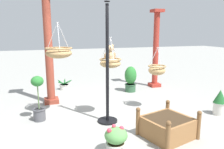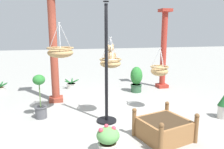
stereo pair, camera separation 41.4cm
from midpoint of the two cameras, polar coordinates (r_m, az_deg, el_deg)
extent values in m
plane|color=gray|center=(5.22, 2.57, -11.18)|extent=(40.00, 40.00, 0.00)
cylinder|color=black|center=(4.65, 1.06, 2.34)|extent=(0.07, 0.07, 2.54)
cylinder|color=black|center=(5.00, 1.00, -11.96)|extent=(0.44, 0.44, 0.04)
torus|color=black|center=(4.63, 1.12, 18.57)|extent=(0.12, 0.12, 0.02)
ellipsoid|color=tan|center=(4.93, 2.01, 2.91)|extent=(0.47, 0.47, 0.20)
torus|color=#97794E|center=(4.92, 2.02, 3.97)|extent=(0.50, 0.50, 0.04)
ellipsoid|color=silver|center=(4.93, 2.01, 3.14)|extent=(0.42, 0.42, 0.17)
cylinder|color=#B7B7BC|center=(4.97, 2.92, 6.89)|extent=(0.20, 0.12, 0.50)
cylinder|color=#B7B7BC|center=(4.92, 0.80, 6.86)|extent=(0.20, 0.12, 0.50)
cylinder|color=#B7B7BC|center=(4.79, 2.39, 6.73)|extent=(0.01, 0.23, 0.50)
torus|color=#B7B7BC|center=(4.88, 2.06, 9.71)|extent=(0.06, 0.06, 0.01)
ellipsoid|color=tan|center=(4.92, 1.99, 4.62)|extent=(0.20, 0.17, 0.24)
sphere|color=tan|center=(4.90, 2.00, 6.78)|extent=(0.19, 0.19, 0.16)
ellipsoid|color=tan|center=(4.96, 1.82, 6.70)|extent=(0.08, 0.07, 0.05)
sphere|color=black|center=(4.98, 1.75, 6.75)|extent=(0.02, 0.02, 0.02)
sphere|color=tan|center=(4.88, 1.38, 7.50)|extent=(0.06, 0.06, 0.06)
sphere|color=tan|center=(4.91, 2.63, 7.52)|extent=(0.06, 0.06, 0.06)
ellipsoid|color=tan|center=(4.91, 0.71, 4.97)|extent=(0.06, 0.12, 0.15)
ellipsoid|color=tan|center=(4.97, 3.10, 5.03)|extent=(0.06, 0.12, 0.15)
ellipsoid|color=tan|center=(5.00, 1.10, 3.72)|extent=(0.07, 0.14, 0.07)
ellipsoid|color=tan|center=(5.03, 2.33, 3.76)|extent=(0.07, 0.14, 0.07)
ellipsoid|color=#A37F51|center=(5.15, -11.11, 5.61)|extent=(0.59, 0.59, 0.24)
torus|color=olive|center=(5.14, -11.15, 6.81)|extent=(0.61, 0.61, 0.04)
ellipsoid|color=silver|center=(5.15, -11.11, 5.83)|extent=(0.52, 0.52, 0.19)
cylinder|color=#B7B7BC|center=(5.20, -10.00, 10.03)|extent=(0.25, 0.15, 0.57)
cylinder|color=#B7B7BC|center=(5.19, -12.62, 9.93)|extent=(0.25, 0.15, 0.57)
cylinder|color=#B7B7BC|center=(4.99, -11.20, 9.94)|extent=(0.01, 0.28, 0.57)
torus|color=#B7B7BC|center=(5.13, -11.40, 13.15)|extent=(0.06, 0.06, 0.01)
ellipsoid|color=tan|center=(5.55, 14.39, 0.85)|extent=(0.42, 0.42, 0.24)
torus|color=#97794E|center=(5.53, 14.44, 1.96)|extent=(0.45, 0.45, 0.04)
cylinder|color=#B7B7BC|center=(5.59, 15.09, 4.38)|extent=(0.18, 0.11, 0.46)
cylinder|color=#B7B7BC|center=(5.51, 13.55, 4.36)|extent=(0.18, 0.11, 0.46)
cylinder|color=#B7B7BC|center=(5.42, 15.05, 4.18)|extent=(0.01, 0.21, 0.46)
torus|color=#B7B7BC|center=(5.48, 14.68, 6.69)|extent=(0.06, 0.06, 0.01)
cylinder|color=#9E2D23|center=(7.90, 14.79, 5.99)|extent=(0.20, 0.20, 2.63)
cube|color=#9E2D23|center=(8.11, 14.35, -2.87)|extent=(0.36, 0.36, 0.12)
cube|color=#9E2D23|center=(7.90, 15.31, 15.88)|extent=(0.38, 0.38, 0.10)
cylinder|color=brown|center=(6.23, -13.19, 6.38)|extent=(0.21, 0.21, 2.99)
cube|color=brown|center=(6.50, -12.62, -6.30)|extent=(0.39, 0.39, 0.12)
cube|color=olive|center=(4.36, 16.15, -13.64)|extent=(0.99, 0.95, 0.38)
cube|color=#382819|center=(4.30, 16.27, -11.69)|extent=(0.87, 0.84, 0.06)
cylinder|color=brown|center=(4.35, 8.59, -12.64)|extent=(0.08, 0.08, 0.48)
cylinder|color=brown|center=(4.86, 16.49, -10.37)|extent=(0.08, 0.08, 0.48)
cylinder|color=brown|center=(3.83, 15.80, -16.43)|extent=(0.08, 0.08, 0.48)
cylinder|color=brown|center=(4.40, 23.72, -13.21)|extent=(0.08, 0.08, 0.48)
sphere|color=brown|center=(4.25, 8.70, -9.27)|extent=(0.09, 0.09, 0.09)
sphere|color=brown|center=(4.77, 16.67, -7.31)|extent=(0.09, 0.09, 0.09)
sphere|color=brown|center=(3.71, 16.03, -12.69)|extent=(0.09, 0.09, 0.09)
sphere|color=brown|center=(4.30, 24.01, -9.89)|extent=(0.09, 0.09, 0.09)
cylinder|color=#4C4C51|center=(5.35, -15.95, -9.51)|extent=(0.26, 0.26, 0.27)
torus|color=#444449|center=(5.30, -16.02, -8.23)|extent=(0.30, 0.30, 0.03)
cylinder|color=#382819|center=(5.30, -16.02, -8.28)|extent=(0.23, 0.23, 0.03)
cylinder|color=#4C6B38|center=(5.22, -16.19, -5.38)|extent=(0.02, 0.02, 0.53)
ellipsoid|color=#28702D|center=(5.13, -16.42, -1.36)|extent=(0.27, 0.27, 0.23)
cylinder|color=#2D5638|center=(7.33, 7.95, -3.59)|extent=(0.35, 0.35, 0.25)
torus|color=#294E32|center=(7.30, 7.98, -2.72)|extent=(0.38, 0.38, 0.03)
cylinder|color=#382819|center=(7.30, 7.98, -2.76)|extent=(0.30, 0.30, 0.03)
ellipsoid|color=#28702D|center=(7.23, 8.04, -0.34)|extent=(0.39, 0.39, 0.60)
cylinder|color=beige|center=(7.93, -25.98, -3.74)|extent=(0.33, 0.33, 0.19)
torus|color=#BCB7AE|center=(7.91, -26.03, -3.16)|extent=(0.36, 0.36, 0.03)
cylinder|color=#382819|center=(7.91, -26.03, -3.19)|extent=(0.29, 0.29, 0.03)
ellipsoid|color=#1E5B28|center=(7.87, -25.18, -2.48)|extent=(0.28, 0.07, 0.18)
ellipsoid|color=#1E5B28|center=(8.00, -25.69, -2.33)|extent=(0.12, 0.28, 0.18)
ellipsoid|color=#1E5B28|center=(7.79, -25.91, -2.79)|extent=(0.15, 0.25, 0.22)
cylinder|color=beige|center=(5.86, 29.05, -8.56)|extent=(0.27, 0.27, 0.30)
torus|color=#BCB7AE|center=(5.82, 29.18, -7.27)|extent=(0.31, 0.31, 0.03)
cylinder|color=#382819|center=(5.82, 29.17, -7.32)|extent=(0.24, 0.24, 0.03)
cylinder|color=beige|center=(7.82, -9.07, -2.99)|extent=(0.32, 0.32, 0.17)
torus|color=#BCB7AE|center=(7.80, -9.09, -2.47)|extent=(0.36, 0.36, 0.03)
cylinder|color=#382819|center=(7.80, -9.09, -2.51)|extent=(0.28, 0.28, 0.03)
ellipsoid|color=#1E5B28|center=(7.80, -8.14, -1.74)|extent=(0.29, 0.07, 0.16)
ellipsoid|color=#1E5B28|center=(7.89, -9.00, -1.74)|extent=(0.10, 0.26, 0.22)
ellipsoid|color=#1E5B28|center=(7.83, -9.89, -1.87)|extent=(0.26, 0.16, 0.22)
ellipsoid|color=#1E5B28|center=(7.70, -9.91, -1.95)|extent=(0.27, 0.20, 0.15)
ellipsoid|color=#1E5B28|center=(7.66, -8.62, -1.96)|extent=(0.16, 0.28, 0.15)
cylinder|color=beige|center=(3.82, 2.24, -18.66)|extent=(0.32, 0.32, 0.18)
torus|color=#BCB7AE|center=(3.78, 2.25, -17.61)|extent=(0.35, 0.35, 0.03)
cylinder|color=#382819|center=(3.78, 2.24, -17.67)|extent=(0.28, 0.28, 0.03)
ellipsoid|color=#56934C|center=(3.71, 2.26, -15.69)|extent=(0.38, 0.38, 0.26)
sphere|color=#E0384C|center=(3.68, 3.77, -13.93)|extent=(0.08, 0.08, 0.08)
sphere|color=#E0384C|center=(3.70, 1.78, -13.37)|extent=(0.07, 0.07, 0.07)
sphere|color=#E0384C|center=(3.62, 0.45, -14.40)|extent=(0.08, 0.08, 0.08)
camera|label=1|loc=(0.21, -87.60, 0.48)|focal=34.97mm
camera|label=2|loc=(0.21, 92.40, -0.48)|focal=34.97mm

